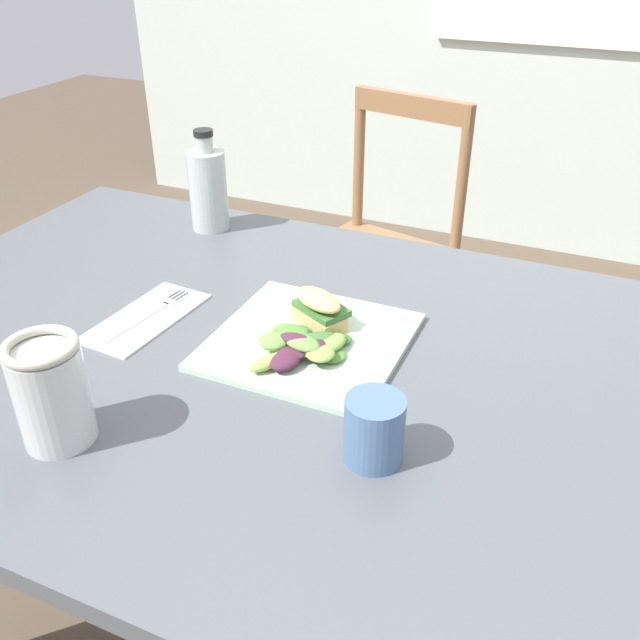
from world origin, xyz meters
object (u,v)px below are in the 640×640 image
cup_extra_side (374,430)px  mason_jar_iced_tea (52,397)px  fork_on_napkin (154,311)px  bottle_cold_brew (208,193)px  sandwich_half_front (319,308)px  chair_wooden_far (379,254)px  plate_lunch (309,341)px  dining_table (291,413)px

cup_extra_side → mason_jar_iced_tea: bearing=-161.6°
fork_on_napkin → mason_jar_iced_tea: (0.07, -0.30, 0.06)m
bottle_cold_brew → mason_jar_iced_tea: size_ratio=1.44×
sandwich_half_front → fork_on_napkin: 0.27m
sandwich_half_front → bottle_cold_brew: bearing=142.9°
chair_wooden_far → bottle_cold_brew: 0.72m
cup_extra_side → fork_on_napkin: bearing=158.4°
plate_lunch → bottle_cold_brew: 0.49m
sandwich_half_front → cup_extra_side: cup_extra_side is taller
mason_jar_iced_tea → bottle_cold_brew: bearing=105.2°
plate_lunch → dining_table: bearing=-113.0°
chair_wooden_far → plate_lunch: 0.99m
sandwich_half_front → cup_extra_side: bearing=-53.6°
plate_lunch → sandwich_half_front: sandwich_half_front is taller
mason_jar_iced_tea → cup_extra_side: 0.39m
sandwich_half_front → bottle_cold_brew: 0.46m
chair_wooden_far → fork_on_napkin: chair_wooden_far is taller
chair_wooden_far → bottle_cold_brew: (-0.16, -0.60, 0.37)m
fork_on_napkin → cup_extra_side: bearing=-21.6°
chair_wooden_far → mason_jar_iced_tea: mason_jar_iced_tea is taller
plate_lunch → bottle_cold_brew: bottle_cold_brew is taller
plate_lunch → cup_extra_side: size_ratio=3.30×
chair_wooden_far → fork_on_napkin: bearing=-94.0°
fork_on_napkin → plate_lunch: bearing=4.5°
chair_wooden_far → cup_extra_side: size_ratio=10.24×
bottle_cold_brew → mason_jar_iced_tea: 0.66m
chair_wooden_far → cup_extra_side: bearing=-71.5°
plate_lunch → chair_wooden_far: bearing=102.4°
fork_on_napkin → mason_jar_iced_tea: size_ratio=1.32×
chair_wooden_far → fork_on_napkin: (-0.07, -0.94, 0.30)m
fork_on_napkin → dining_table: bearing=-3.7°
chair_wooden_far → mason_jar_iced_tea: size_ratio=6.19×
dining_table → plate_lunch: (0.02, 0.04, 0.12)m
sandwich_half_front → fork_on_napkin: (-0.26, -0.06, -0.03)m
dining_table → sandwich_half_front: size_ratio=14.05×
dining_table → fork_on_napkin: (-0.25, 0.02, 0.12)m
sandwich_half_front → fork_on_napkin: bearing=-166.4°
sandwich_half_front → cup_extra_side: size_ratio=1.20×
plate_lunch → cup_extra_side: cup_extra_side is taller
chair_wooden_far → sandwich_half_front: chair_wooden_far is taller
plate_lunch → fork_on_napkin: 0.27m
fork_on_napkin → mason_jar_iced_tea: 0.31m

